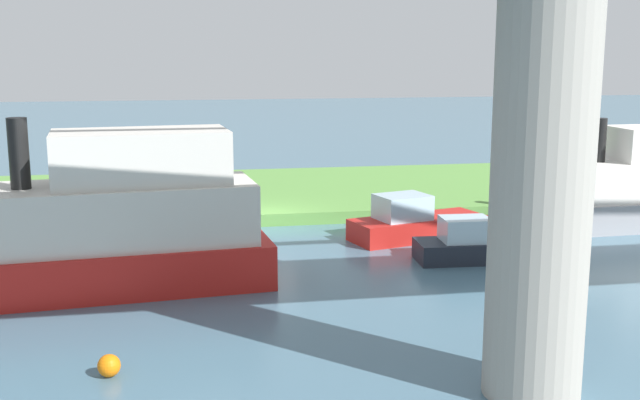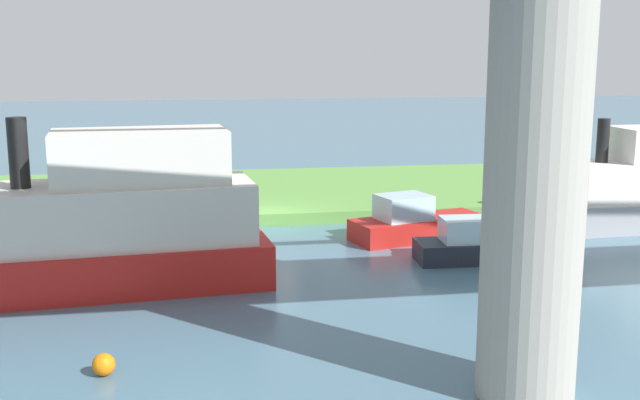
{
  "view_description": "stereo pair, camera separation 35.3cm",
  "coord_description": "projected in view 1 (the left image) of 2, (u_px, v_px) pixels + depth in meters",
  "views": [
    {
      "loc": [
        3.19,
        30.54,
        7.02
      ],
      "look_at": [
        -1.36,
        5.0,
        2.0
      ],
      "focal_mm": 44.17,
      "sensor_mm": 36.0,
      "label": 1
    },
    {
      "loc": [
        2.84,
        30.6,
        7.02
      ],
      "look_at": [
        -1.36,
        5.0,
        2.0
      ],
      "focal_mm": 44.17,
      "sensor_mm": 36.0,
      "label": 2
    }
  ],
  "objects": [
    {
      "name": "motorboat_white",
      "position": [
        478.0,
        245.0,
        26.37
      ],
      "size": [
        4.5,
        1.79,
        1.48
      ],
      "color": "#1E232D",
      "rests_on": "ground"
    },
    {
      "name": "bridge_pylon",
      "position": [
        543.0,
        162.0,
        15.36
      ],
      "size": [
        2.0,
        2.0,
        9.67
      ],
      "primitive_type": "cylinder",
      "color": "#9E998E",
      "rests_on": "ground"
    },
    {
      "name": "riverboat_paddlewheel",
      "position": [
        110.0,
        226.0,
        23.06
      ],
      "size": [
        10.3,
        4.32,
        5.12
      ],
      "color": "red",
      "rests_on": "ground"
    },
    {
      "name": "person_on_bank",
      "position": [
        221.0,
        193.0,
        32.12
      ],
      "size": [
        0.5,
        0.5,
        1.39
      ],
      "color": "#2D334C",
      "rests_on": "grassy_bank"
    },
    {
      "name": "marker_buoy",
      "position": [
        109.0,
        366.0,
        17.04
      ],
      "size": [
        0.5,
        0.5,
        0.5
      ],
      "primitive_type": "sphere",
      "color": "orange",
      "rests_on": "ground"
    },
    {
      "name": "pontoon_yellow",
      "position": [
        168.0,
        230.0,
        28.73
      ],
      "size": [
        4.08,
        1.9,
        1.31
      ],
      "color": "#99999E",
      "rests_on": "ground"
    },
    {
      "name": "mooring_post",
      "position": [
        227.0,
        198.0,
        32.26
      ],
      "size": [
        0.2,
        0.2,
        0.97
      ],
      "primitive_type": "cylinder",
      "color": "brown",
      "rests_on": "grassy_bank"
    },
    {
      "name": "ground_plane",
      "position": [
        265.0,
        227.0,
        31.4
      ],
      "size": [
        160.0,
        160.0,
        0.0
      ],
      "primitive_type": "plane",
      "color": "#476B7F"
    },
    {
      "name": "grassy_bank",
      "position": [
        251.0,
        194.0,
        37.15
      ],
      "size": [
        80.0,
        12.0,
        0.5
      ],
      "primitive_type": "cube",
      "color": "#5B9342",
      "rests_on": "ground"
    },
    {
      "name": "skiff_small",
      "position": [
        414.0,
        223.0,
        29.37
      ],
      "size": [
        5.43,
        3.15,
        1.71
      ],
      "color": "red",
      "rests_on": "ground"
    }
  ]
}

